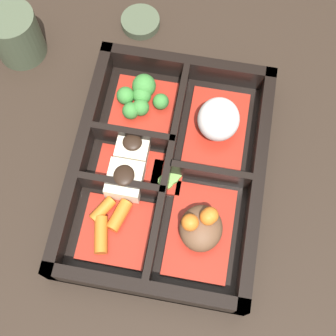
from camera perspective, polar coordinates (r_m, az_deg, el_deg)
The scene contains 11 objects.
ground_plane at distance 0.57m, azimuth 0.00°, elevation -0.90°, with size 3.00×3.00×0.00m, color black.
bento_base at distance 0.57m, azimuth 0.00°, elevation -0.72°, with size 0.30×0.22×0.01m.
bento_rim at distance 0.55m, azimuth -0.17°, elevation -0.09°, with size 0.30×0.22×0.04m.
bowl_rice at distance 0.57m, azimuth 6.11°, elevation 5.62°, with size 0.11×0.07×0.06m.
bowl_stew at distance 0.53m, azimuth 4.03°, elevation -7.29°, with size 0.11×0.07×0.05m.
bowl_greens at distance 0.59m, azimuth -3.24°, elevation 8.39°, with size 0.08×0.08×0.03m.
bowl_tofu at distance 0.55m, azimuth -4.83°, elevation 0.23°, with size 0.08×0.08×0.04m.
bowl_carrots at distance 0.54m, azimuth -6.80°, elevation -7.16°, with size 0.08×0.08×0.02m.
bowl_pickles at distance 0.56m, azimuth 0.26°, elevation -1.17°, with size 0.04×0.04×0.01m.
tea_cup at distance 0.66m, azimuth -18.11°, elevation 15.26°, with size 0.06×0.06×0.07m.
sauce_dish at distance 0.68m, azimuth -3.38°, elevation 17.38°, with size 0.05×0.05×0.01m.
Camera 1 is at (0.19, 0.04, 0.54)m, focal length 50.00 mm.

